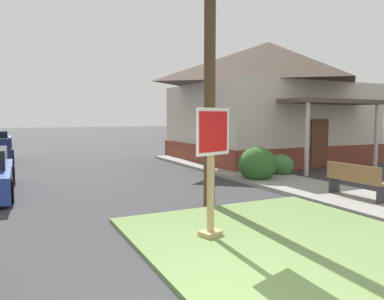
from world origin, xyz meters
TOP-DOWN VIEW (x-y plane):
  - grass_corner_patch at (2.01, 1.65)m, footprint 4.79×4.68m
  - sidewalk_strip at (5.60, 5.98)m, footprint 2.20×17.31m
  - stop_sign at (0.95, 2.15)m, footprint 0.76×0.38m
  - manhole_cover at (0.77, 3.03)m, footprint 0.70×0.70m
  - street_bench at (5.56, 3.06)m, footprint 0.45×1.57m
  - corner_house at (9.34, 11.52)m, footprint 8.64×8.54m
  - shrub_near_porch at (6.48, 7.01)m, footprint 0.93×0.93m
  - shrub_by_curb at (5.13, 6.57)m, footprint 1.27×1.27m

SIDE VIEW (x-z plane):
  - manhole_cover at x=0.77m, z-range 0.00..0.02m
  - grass_corner_patch at x=2.01m, z-range 0.00..0.08m
  - sidewalk_strip at x=5.60m, z-range 0.00..0.12m
  - shrub_near_porch at x=6.48m, z-range 0.00..0.81m
  - shrub_by_curb at x=5.13m, z-range 0.00..1.15m
  - street_bench at x=5.56m, z-range 0.16..1.01m
  - stop_sign at x=0.95m, z-range 0.08..2.29m
  - corner_house at x=9.34m, z-range 0.08..5.88m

